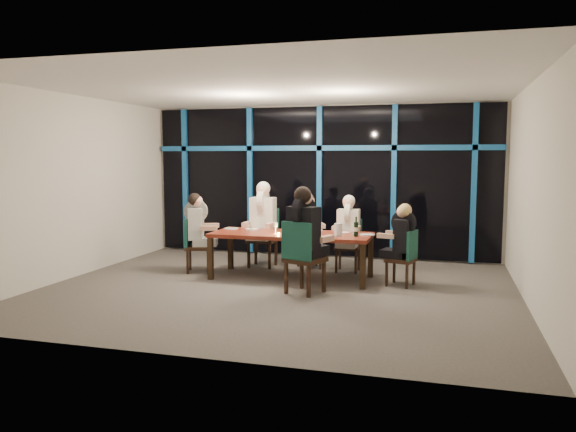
# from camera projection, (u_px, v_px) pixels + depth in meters

# --- Properties ---
(room) EXTENTS (7.04, 7.00, 3.02)m
(room) POSITION_uv_depth(u_px,v_px,m) (277.00, 154.00, 8.24)
(room) COLOR #59544F
(room) RESTS_ON ground
(window_wall) EXTENTS (6.86, 0.43, 2.94)m
(window_wall) POSITION_uv_depth(u_px,v_px,m) (321.00, 179.00, 11.10)
(window_wall) COLOR black
(window_wall) RESTS_ON ground
(dining_table) EXTENTS (2.60, 1.00, 0.75)m
(dining_table) POSITION_uv_depth(u_px,v_px,m) (291.00, 237.00, 9.15)
(dining_table) COLOR maroon
(dining_table) RESTS_ON ground
(chair_far_left) EXTENTS (0.49, 0.49, 1.05)m
(chair_far_left) POSITION_uv_depth(u_px,v_px,m) (264.00, 234.00, 10.23)
(chair_far_left) COLOR black
(chair_far_left) RESTS_ON ground
(chair_far_mid) EXTENTS (0.56, 0.56, 0.91)m
(chair_far_mid) POSITION_uv_depth(u_px,v_px,m) (308.00, 239.00, 10.11)
(chair_far_mid) COLOR black
(chair_far_mid) RESTS_ON ground
(chair_far_right) EXTENTS (0.42, 0.42, 0.91)m
(chair_far_right) POSITION_uv_depth(u_px,v_px,m) (349.00, 242.00, 9.79)
(chair_far_right) COLOR black
(chair_far_right) RESTS_ON ground
(chair_end_left) EXTENTS (0.55, 0.55, 0.93)m
(chair_end_left) POSITION_uv_depth(u_px,v_px,m) (194.00, 242.00, 9.67)
(chair_end_left) COLOR black
(chair_end_left) RESTS_ON ground
(chair_end_right) EXTENTS (0.50, 0.50, 0.87)m
(chair_end_right) POSITION_uv_depth(u_px,v_px,m) (406.00, 255.00, 8.60)
(chair_end_right) COLOR black
(chair_end_right) RESTS_ON ground
(chair_near_mid) EXTENTS (0.64, 0.64, 1.07)m
(chair_near_mid) POSITION_uv_depth(u_px,v_px,m) (301.00, 254.00, 8.09)
(chair_near_mid) COLOR black
(chair_near_mid) RESTS_ON ground
(diner_far_left) EXTENTS (0.52, 0.65, 1.03)m
(diner_far_left) POSITION_uv_depth(u_px,v_px,m) (262.00, 212.00, 10.10)
(diner_far_left) COLOR silver
(diner_far_left) RESTS_ON ground
(diner_far_mid) EXTENTS (0.58, 0.63, 0.89)m
(diner_far_mid) POSITION_uv_depth(u_px,v_px,m) (309.00, 220.00, 9.99)
(diner_far_mid) COLOR silver
(diner_far_mid) RESTS_ON ground
(diner_far_right) EXTENTS (0.45, 0.56, 0.88)m
(diner_far_right) POSITION_uv_depth(u_px,v_px,m) (348.00, 222.00, 9.67)
(diner_far_right) COLOR silver
(diner_far_right) RESTS_ON ground
(diner_end_left) EXTENTS (0.64, 0.55, 0.91)m
(diner_end_left) POSITION_uv_depth(u_px,v_px,m) (198.00, 221.00, 9.63)
(diner_end_left) COLOR black
(diner_end_left) RESTS_ON ground
(diner_end_right) EXTENTS (0.59, 0.50, 0.85)m
(diner_end_right) POSITION_uv_depth(u_px,v_px,m) (401.00, 232.00, 8.60)
(diner_end_right) COLOR black
(diner_end_right) RESTS_ON ground
(diner_near_mid) EXTENTS (0.65, 0.73, 1.04)m
(diner_near_mid) POSITION_uv_depth(u_px,v_px,m) (305.00, 224.00, 8.11)
(diner_near_mid) COLOR black
(diner_near_mid) RESTS_ON ground
(plate_far_left) EXTENTS (0.24, 0.24, 0.01)m
(plate_far_left) POSITION_uv_depth(u_px,v_px,m) (252.00, 229.00, 9.58)
(plate_far_left) COLOR white
(plate_far_left) RESTS_ON dining_table
(plate_far_mid) EXTENTS (0.24, 0.24, 0.01)m
(plate_far_mid) POSITION_uv_depth(u_px,v_px,m) (316.00, 230.00, 9.45)
(plate_far_mid) COLOR white
(plate_far_mid) RESTS_ON dining_table
(plate_far_right) EXTENTS (0.24, 0.24, 0.01)m
(plate_far_right) POSITION_uv_depth(u_px,v_px,m) (342.00, 233.00, 9.15)
(plate_far_right) COLOR white
(plate_far_right) RESTS_ON dining_table
(plate_end_left) EXTENTS (0.24, 0.24, 0.01)m
(plate_end_left) POSITION_uv_depth(u_px,v_px,m) (231.00, 228.00, 9.67)
(plate_end_left) COLOR white
(plate_end_left) RESTS_ON dining_table
(plate_end_right) EXTENTS (0.24, 0.24, 0.01)m
(plate_end_right) POSITION_uv_depth(u_px,v_px,m) (367.00, 235.00, 8.90)
(plate_end_right) COLOR white
(plate_end_right) RESTS_ON dining_table
(plate_near_mid) EXTENTS (0.24, 0.24, 0.01)m
(plate_near_mid) POSITION_uv_depth(u_px,v_px,m) (326.00, 237.00, 8.59)
(plate_near_mid) COLOR white
(plate_near_mid) RESTS_ON dining_table
(wine_bottle) EXTENTS (0.07, 0.07, 0.31)m
(wine_bottle) POSITION_uv_depth(u_px,v_px,m) (356.00, 229.00, 8.73)
(wine_bottle) COLOR black
(wine_bottle) RESTS_ON dining_table
(water_pitcher) EXTENTS (0.13, 0.11, 0.21)m
(water_pitcher) POSITION_uv_depth(u_px,v_px,m) (338.00, 230.00, 8.75)
(water_pitcher) COLOR white
(water_pitcher) RESTS_ON dining_table
(tea_light) EXTENTS (0.04, 0.04, 0.03)m
(tea_light) POSITION_uv_depth(u_px,v_px,m) (278.00, 233.00, 9.01)
(tea_light) COLOR #FAA04B
(tea_light) RESTS_ON dining_table
(wine_glass_a) EXTENTS (0.07, 0.07, 0.18)m
(wine_glass_a) POSITION_uv_depth(u_px,v_px,m) (275.00, 225.00, 9.07)
(wine_glass_a) COLOR silver
(wine_glass_a) RESTS_ON dining_table
(wine_glass_b) EXTENTS (0.07, 0.07, 0.17)m
(wine_glass_b) POSITION_uv_depth(u_px,v_px,m) (295.00, 224.00, 9.26)
(wine_glass_b) COLOR silver
(wine_glass_b) RESTS_ON dining_table
(wine_glass_c) EXTENTS (0.07, 0.07, 0.19)m
(wine_glass_c) POSITION_uv_depth(u_px,v_px,m) (320.00, 226.00, 8.99)
(wine_glass_c) COLOR silver
(wine_glass_c) RESTS_ON dining_table
(wine_glass_d) EXTENTS (0.06, 0.06, 0.16)m
(wine_glass_d) POSITION_uv_depth(u_px,v_px,m) (251.00, 224.00, 9.41)
(wine_glass_d) COLOR silver
(wine_glass_d) RESTS_ON dining_table
(wine_glass_e) EXTENTS (0.07, 0.07, 0.18)m
(wine_glass_e) POSITION_uv_depth(u_px,v_px,m) (354.00, 226.00, 9.06)
(wine_glass_e) COLOR silver
(wine_glass_e) RESTS_ON dining_table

